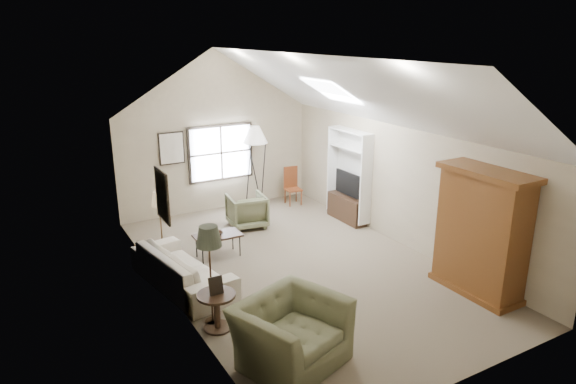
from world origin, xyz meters
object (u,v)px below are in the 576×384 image
side_chair (293,186)px  armchair_far (247,211)px  armoire (482,233)px  sofa (182,268)px  coffee_table (218,246)px  armchair_near (291,333)px  side_table (217,311)px

side_chair → armchair_far: bearing=-147.1°
armoire → sofa: (-4.38, 2.73, -0.76)m
coffee_table → armoire: bearing=-46.9°
sofa → armchair_near: 2.93m
armchair_far → armoire: bearing=121.8°
armoire → armchair_far: size_ratio=2.59×
sofa → coffee_table: (1.03, 0.85, -0.11)m
armchair_near → coffee_table: bearing=63.7°
armoire → coffee_table: size_ratio=2.37×
armoire → sofa: 5.22m
armchair_near → side_table: size_ratio=2.33×
side_table → side_chair: (4.01, 4.56, 0.20)m
armchair_far → sofa: bearing=50.8°
armchair_far → side_chair: side_chair is taller
side_chair → armoire: bearing=-79.8°
coffee_table → armchair_near: bearing=-97.2°
armchair_near → side_chair: 6.78m
coffee_table → side_table: bearing=-112.7°
armoire → side_chair: size_ratio=2.23×
armchair_near → side_chair: side_chair is taller
sofa → armoire: bearing=-131.5°
armchair_near → armchair_far: 5.24m
coffee_table → side_chair: side_chair is taller
sofa → side_chair: bearing=-63.2°
armchair_far → side_chair: bearing=-145.6°
armchair_near → side_chair: (3.46, 5.83, 0.05)m
armchair_near → side_table: bearing=94.6°
sofa → armchair_near: armchair_near is taller
armoire → armchair_near: bearing=-177.9°
armchair_far → coffee_table: (-1.23, -1.23, -0.15)m
armchair_near → armchair_far: (1.70, 4.96, -0.06)m
armoire → coffee_table: bearing=133.1°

